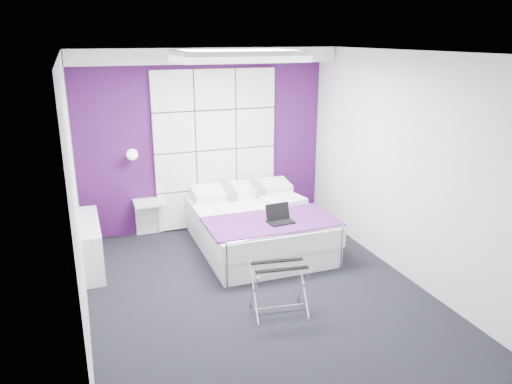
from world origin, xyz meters
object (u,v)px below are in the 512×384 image
at_px(bed, 258,227).
at_px(luggage_rack, 279,288).
at_px(radiator, 92,244).
at_px(wall_lamp, 132,154).
at_px(nightstand, 149,202).
at_px(laptop, 279,217).

xyz_separation_m(bed, luggage_rack, (-0.37, -1.65, -0.02)).
bearing_deg(radiator, bed, -3.67).
distance_m(wall_lamp, nightstand, 0.73).
bearing_deg(laptop, wall_lamp, 132.17).
distance_m(wall_lamp, laptop, 2.22).
distance_m(bed, laptop, 0.64).
bearing_deg(luggage_rack, bed, 84.89).
height_order(luggage_rack, laptop, laptop).
height_order(radiator, laptop, laptop).
height_order(wall_lamp, luggage_rack, wall_lamp).
xyz_separation_m(nightstand, laptop, (1.39, -1.40, 0.09)).
relative_size(wall_lamp, nightstand, 0.36).
height_order(bed, luggage_rack, bed).
bearing_deg(nightstand, wall_lamp, 167.62).
height_order(nightstand, luggage_rack, nightstand).
bearing_deg(laptop, bed, 93.55).
bearing_deg(wall_lamp, luggage_rack, -66.26).
distance_m(radiator, laptop, 2.34).
bearing_deg(bed, wall_lamp, 148.93).
xyz_separation_m(wall_lamp, nightstand, (0.18, -0.04, -0.70)).
bearing_deg(wall_lamp, nightstand, -12.38).
bearing_deg(radiator, wall_lamp, 49.90).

